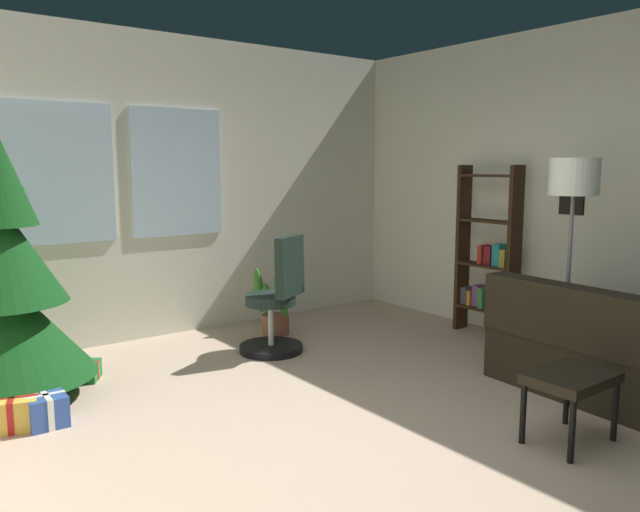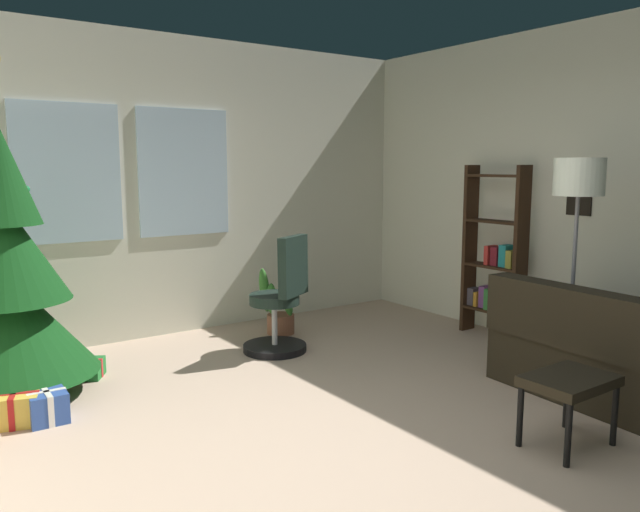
{
  "view_description": "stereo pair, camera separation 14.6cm",
  "coord_description": "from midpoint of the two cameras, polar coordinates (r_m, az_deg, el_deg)",
  "views": [
    {
      "loc": [
        -2.37,
        -2.45,
        1.63
      ],
      "look_at": [
        0.26,
        1.02,
        0.99
      ],
      "focal_mm": 34.79,
      "sensor_mm": 36.0,
      "label": 1
    },
    {
      "loc": [
        -2.25,
        -2.54,
        1.63
      ],
      "look_at": [
        0.26,
        1.02,
        0.99
      ],
      "focal_mm": 34.79,
      "sensor_mm": 36.0,
      "label": 2
    }
  ],
  "objects": [
    {
      "name": "gift_box_gold",
      "position": [
        4.45,
        -27.3,
        -12.73
      ],
      "size": [
        0.35,
        0.31,
        0.21
      ],
      "color": "gold",
      "rests_on": "ground_plane"
    },
    {
      "name": "ground_plane",
      "position": [
        3.79,
        5.37,
        -17.96
      ],
      "size": [
        5.32,
        6.22,
        0.1
      ],
      "primitive_type": "cube",
      "color": "#C2A68D"
    },
    {
      "name": "office_chair",
      "position": [
        5.43,
        -4.79,
        -4.72
      ],
      "size": [
        0.57,
        0.58,
        1.03
      ],
      "color": "black",
      "rests_on": "ground_plane"
    },
    {
      "name": "bookshelf",
      "position": [
        6.12,
        14.55,
        -0.41
      ],
      "size": [
        0.18,
        0.64,
        1.63
      ],
      "color": "#311E11",
      "rests_on": "ground_plane"
    },
    {
      "name": "wall_right_with_frames",
      "position": [
        5.61,
        26.55,
        5.34
      ],
      "size": [
        0.12,
        6.22,
        2.84
      ],
      "color": "beige",
      "rests_on": "ground_plane"
    },
    {
      "name": "wall_back_with_windows",
      "position": [
        6.1,
        -15.12,
        6.14
      ],
      "size": [
        5.32,
        0.12,
        2.84
      ],
      "color": "beige",
      "rests_on": "ground_plane"
    },
    {
      "name": "gift_box_green",
      "position": [
        5.18,
        -21.87,
        -9.81
      ],
      "size": [
        0.33,
        0.32,
        0.15
      ],
      "color": "#1E722D",
      "rests_on": "ground_plane"
    },
    {
      "name": "holiday_tree",
      "position": [
        4.8,
        -27.93,
        -2.56
      ],
      "size": [
        1.18,
        1.18,
        2.39
      ],
      "color": "#4C331E",
      "rests_on": "ground_plane"
    },
    {
      "name": "potted_plant",
      "position": [
        6.08,
        -5.12,
        -5.05
      ],
      "size": [
        0.31,
        0.43,
        0.64
      ],
      "color": "brown",
      "rests_on": "ground_plane"
    },
    {
      "name": "floor_lamp",
      "position": [
        5.06,
        21.51,
        5.55
      ],
      "size": [
        0.37,
        0.37,
        1.68
      ],
      "color": "slate",
      "rests_on": "ground_plane"
    },
    {
      "name": "footstool",
      "position": [
        3.96,
        21.1,
        -10.83
      ],
      "size": [
        0.52,
        0.37,
        0.43
      ],
      "color": "black",
      "rests_on": "ground_plane"
    },
    {
      "name": "gift_box_blue",
      "position": [
        4.41,
        -24.76,
        -12.75
      ],
      "size": [
        0.24,
        0.26,
        0.21
      ],
      "color": "#2D4C99",
      "rests_on": "ground_plane"
    }
  ]
}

